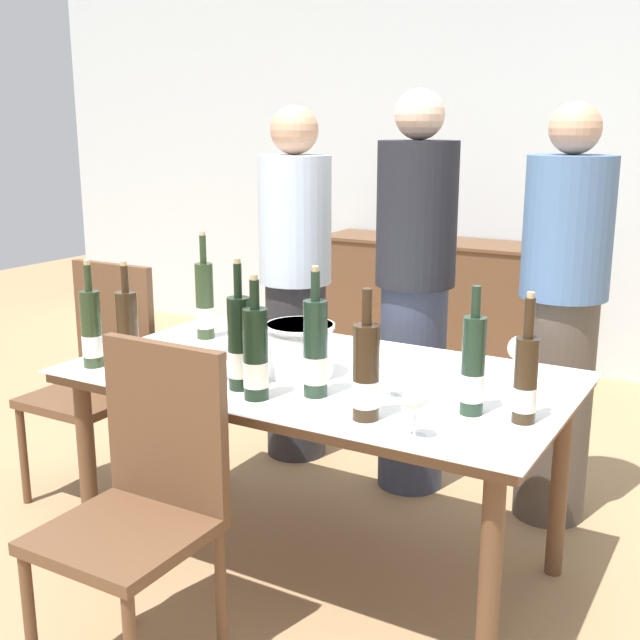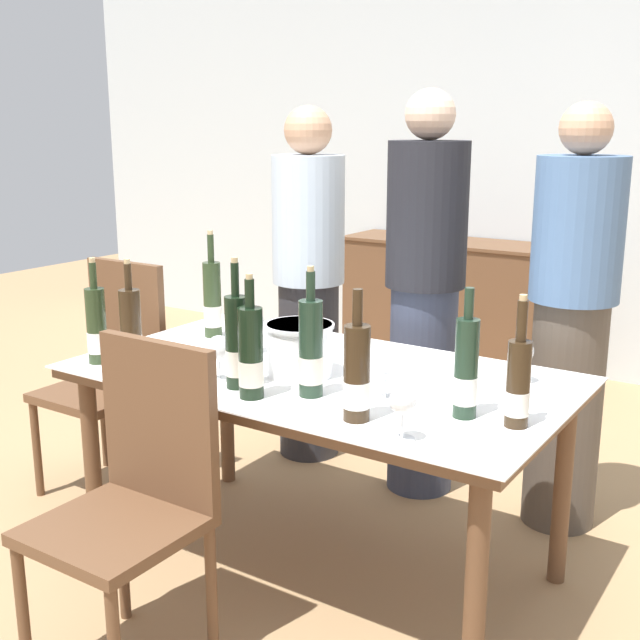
{
  "view_description": "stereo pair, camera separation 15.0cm",
  "coord_description": "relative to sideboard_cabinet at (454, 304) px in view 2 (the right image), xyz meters",
  "views": [
    {
      "loc": [
        1.3,
        -2.24,
        1.54
      ],
      "look_at": [
        0.0,
        0.0,
        0.91
      ],
      "focal_mm": 45.0,
      "sensor_mm": 36.0,
      "label": 1
    },
    {
      "loc": [
        1.42,
        -2.16,
        1.54
      ],
      "look_at": [
        0.0,
        0.0,
        0.91
      ],
      "focal_mm": 45.0,
      "sensor_mm": 36.0,
      "label": 2
    }
  ],
  "objects": [
    {
      "name": "ground_plane",
      "position": [
        0.64,
        -2.54,
        -0.41
      ],
      "size": [
        12.0,
        12.0,
        0.0
      ],
      "primitive_type": "plane",
      "color": "#A37F56"
    },
    {
      "name": "back_wall",
      "position": [
        0.64,
        0.29,
        0.99
      ],
      "size": [
        8.0,
        0.1,
        2.8
      ],
      "color": "silver",
      "rests_on": "ground_plane"
    },
    {
      "name": "sideboard_cabinet",
      "position": [
        0.0,
        0.0,
        0.0
      ],
      "size": [
        1.47,
        0.46,
        0.82
      ],
      "color": "brown",
      "rests_on": "ground_plane"
    },
    {
      "name": "dining_table",
      "position": [
        0.64,
        -2.54,
        0.25
      ],
      "size": [
        1.66,
        0.94,
        0.73
      ],
      "color": "brown",
      "rests_on": "ground_plane"
    },
    {
      "name": "ice_bucket",
      "position": [
        0.6,
        -2.61,
        0.41
      ],
      "size": [
        0.23,
        0.23,
        0.18
      ],
      "color": "white",
      "rests_on": "dining_table"
    },
    {
      "name": "wine_bottle_0",
      "position": [
        0.03,
        -2.38,
        0.46
      ],
      "size": [
        0.07,
        0.07,
        0.42
      ],
      "color": "#28381E",
      "rests_on": "dining_table"
    },
    {
      "name": "wine_bottle_1",
      "position": [
        -0.07,
        -2.88,
        0.44
      ],
      "size": [
        0.07,
        0.07,
        0.37
      ],
      "color": "#28381E",
      "rests_on": "dining_table"
    },
    {
      "name": "wine_bottle_2",
      "position": [
        0.6,
        -2.88,
        0.45
      ],
      "size": [
        0.08,
        0.08,
        0.38
      ],
      "color": "black",
      "rests_on": "dining_table"
    },
    {
      "name": "wine_bottle_3",
      "position": [
        0.06,
        -2.85,
        0.45
      ],
      "size": [
        0.07,
        0.07,
        0.38
      ],
      "color": "#332314",
      "rests_on": "dining_table"
    },
    {
      "name": "wine_bottle_4",
      "position": [
        1.22,
        -2.67,
        0.45
      ],
      "size": [
        0.07,
        0.07,
        0.38
      ],
      "color": "#1E3323",
      "rests_on": "dining_table"
    },
    {
      "name": "wine_bottle_5",
      "position": [
        0.75,
        -2.76,
        0.46
      ],
      "size": [
        0.08,
        0.08,
        0.4
      ],
      "color": "#1E3323",
      "rests_on": "dining_table"
    },
    {
      "name": "wine_bottle_6",
      "position": [
        0.97,
        -2.86,
        0.45
      ],
      "size": [
        0.08,
        0.08,
        0.38
      ],
      "color": "#332314",
      "rests_on": "dining_table"
    },
    {
      "name": "wine_bottle_7",
      "position": [
        0.51,
        -2.82,
        0.46
      ],
      "size": [
        0.07,
        0.07,
        0.42
      ],
      "color": "black",
      "rests_on": "dining_table"
    },
    {
      "name": "wine_bottle_8",
      "position": [
        1.37,
        -2.66,
        0.44
      ],
      "size": [
        0.07,
        0.07,
        0.37
      ],
      "color": "#332314",
      "rests_on": "dining_table"
    },
    {
      "name": "wine_glass_0",
      "position": [
        0.31,
        -2.48,
        0.43
      ],
      "size": [
        0.08,
        0.08,
        0.15
      ],
      "color": "white",
      "rests_on": "dining_table"
    },
    {
      "name": "wine_glass_1",
      "position": [
        1.24,
        -2.28,
        0.42
      ],
      "size": [
        0.08,
        0.08,
        0.15
      ],
      "color": "white",
      "rests_on": "dining_table"
    },
    {
      "name": "wine_glass_2",
      "position": [
        1.15,
        -2.93,
        0.42
      ],
      "size": [
        0.07,
        0.07,
        0.15
      ],
      "color": "white",
      "rests_on": "dining_table"
    },
    {
      "name": "wine_glass_3",
      "position": [
        0.41,
        -2.8,
        0.42
      ],
      "size": [
        0.08,
        0.08,
        0.15
      ],
      "color": "white",
      "rests_on": "dining_table"
    },
    {
      "name": "wine_glass_4",
      "position": [
        0.95,
        -2.67,
        0.41
      ],
      "size": [
        0.07,
        0.07,
        0.14
      ],
      "color": "white",
      "rests_on": "dining_table"
    },
    {
      "name": "chair_near_front",
      "position": [
        0.47,
        -3.24,
        0.13
      ],
      "size": [
        0.42,
        0.42,
        0.95
      ],
      "color": "brown",
      "rests_on": "ground_plane"
    },
    {
      "name": "chair_left_end",
      "position": [
        -0.49,
        -2.45,
        0.13
      ],
      "size": [
        0.42,
        0.42,
        0.98
      ],
      "color": "brown",
      "rests_on": "ground_plane"
    },
    {
      "name": "person_host",
      "position": [
        0.02,
        -1.71,
        0.4
      ],
      "size": [
        0.33,
        0.33,
        1.62
      ],
      "color": "#2D2D33",
      "rests_on": "ground_plane"
    },
    {
      "name": "person_guest_left",
      "position": [
        0.63,
        -1.76,
        0.43
      ],
      "size": [
        0.33,
        0.33,
        1.68
      ],
      "color": "#383F56",
      "rests_on": "ground_plane"
    },
    {
      "name": "person_guest_right",
      "position": [
        1.24,
        -1.73,
        0.4
      ],
      "size": [
        0.33,
        0.33,
        1.62
      ],
      "color": "#51473D",
      "rests_on": "ground_plane"
    }
  ]
}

